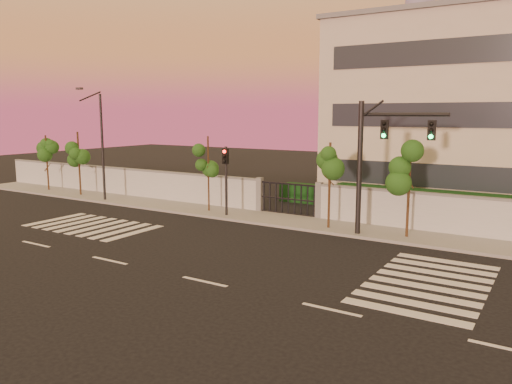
% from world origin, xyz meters
% --- Properties ---
extents(ground, '(120.00, 120.00, 0.00)m').
position_xyz_m(ground, '(0.00, 0.00, 0.00)').
color(ground, black).
rests_on(ground, ground).
extents(sidewalk, '(60.00, 3.00, 0.15)m').
position_xyz_m(sidewalk, '(0.00, 10.50, 0.07)').
color(sidewalk, gray).
rests_on(sidewalk, ground).
extents(perimeter_wall, '(60.00, 0.36, 2.20)m').
position_xyz_m(perimeter_wall, '(0.10, 12.00, 1.07)').
color(perimeter_wall, '#B1B4B9').
rests_on(perimeter_wall, ground).
extents(hedge_row, '(41.00, 4.25, 1.80)m').
position_xyz_m(hedge_row, '(1.17, 14.74, 0.82)').
color(hedge_row, black).
rests_on(hedge_row, ground).
extents(distant_skyscraper, '(16.00, 16.00, 118.00)m').
position_xyz_m(distant_skyscraper, '(-65.00, 280.00, 61.98)').
color(distant_skyscraper, gray).
rests_on(distant_skyscraper, ground).
extents(road_markings, '(57.00, 7.62, 0.02)m').
position_xyz_m(road_markings, '(-1.58, 3.76, 0.01)').
color(road_markings, silver).
rests_on(road_markings, ground).
extents(street_tree_a, '(1.51, 1.21, 4.41)m').
position_xyz_m(street_tree_a, '(-23.57, 10.48, 3.25)').
color(street_tree_a, '#382314').
rests_on(street_tree_a, ground).
extents(street_tree_b, '(1.63, 1.30, 4.77)m').
position_xyz_m(street_tree_b, '(-19.44, 10.22, 3.51)').
color(street_tree_b, '#382314').
rests_on(street_tree_b, ground).
extents(street_tree_c, '(1.33, 1.06, 4.73)m').
position_xyz_m(street_tree_c, '(-7.63, 10.32, 3.48)').
color(street_tree_c, '#382314').
rests_on(street_tree_c, ground).
extents(street_tree_d, '(1.52, 1.21, 4.62)m').
position_xyz_m(street_tree_d, '(0.54, 9.95, 3.40)').
color(street_tree_d, '#382314').
rests_on(street_tree_d, ground).
extents(street_tree_e, '(1.59, 1.27, 4.82)m').
position_xyz_m(street_tree_e, '(4.58, 10.16, 3.55)').
color(street_tree_e, '#382314').
rests_on(street_tree_e, ground).
extents(traffic_signal_main, '(4.23, 0.49, 6.69)m').
position_xyz_m(traffic_signal_main, '(3.13, 9.49, 4.23)').
color(traffic_signal_main, black).
rests_on(traffic_signal_main, ground).
extents(traffic_signal_secondary, '(0.33, 0.33, 4.19)m').
position_xyz_m(traffic_signal_secondary, '(-5.95, 9.76, 2.66)').
color(traffic_signal_secondary, black).
rests_on(traffic_signal_secondary, ground).
extents(streetlight_west, '(0.46, 1.86, 7.75)m').
position_xyz_m(streetlight_west, '(-16.27, 9.52, 4.19)').
color(streetlight_west, black).
rests_on(streetlight_west, ground).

